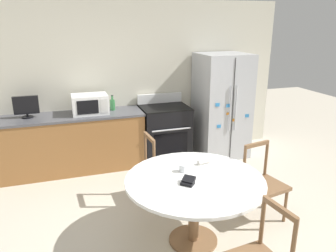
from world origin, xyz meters
TOP-DOWN VIEW (x-y plane):
  - ground_plane at (0.00, 0.00)m, footprint 14.00×14.00m
  - back_wall at (0.00, 2.65)m, footprint 5.20×0.10m
  - kitchen_counter at (-1.10, 2.29)m, footprint 2.23×0.64m
  - refrigerator at (1.42, 2.19)m, footprint 0.82×0.80m
  - oven_range at (0.42, 2.26)m, footprint 0.78×0.68m
  - microwave at (-0.78, 2.30)m, footprint 0.54×0.40m
  - countertop_tv at (-1.68, 2.33)m, footprint 0.35×0.16m
  - counter_bottle at (-0.42, 2.39)m, footprint 0.08×0.08m
  - dining_table at (0.03, 0.04)m, footprint 1.41×1.41m
  - dining_chair_far at (-0.03, 0.99)m, footprint 0.44×0.44m
  - dining_chair_right at (0.97, 0.20)m, footprint 0.49×0.49m
  - candle_glass at (-0.03, 0.23)m, footprint 0.08×0.08m
  - folded_napkin at (0.26, 0.34)m, footprint 0.16×0.08m
  - wallet at (-0.08, -0.05)m, footprint 0.17×0.17m

SIDE VIEW (x-z plane):
  - ground_plane at x=0.00m, z-range 0.00..0.00m
  - dining_chair_far at x=-0.03m, z-range -0.02..0.89m
  - dining_chair_right at x=0.97m, z-range -0.02..0.89m
  - kitchen_counter at x=-1.10m, z-range 0.00..0.90m
  - oven_range at x=0.42m, z-range -0.07..1.01m
  - dining_table at x=0.03m, z-range 0.26..0.99m
  - folded_napkin at x=0.26m, z-range 0.74..0.79m
  - wallet at x=-0.08m, z-range 0.73..0.80m
  - candle_glass at x=-0.03m, z-range 0.73..0.81m
  - refrigerator at x=1.42m, z-range 0.00..1.76m
  - counter_bottle at x=-0.42m, z-range 0.87..1.11m
  - microwave at x=-0.78m, z-range 0.90..1.19m
  - countertop_tv at x=-1.68m, z-range 0.91..1.24m
  - back_wall at x=0.00m, z-range 0.00..2.60m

